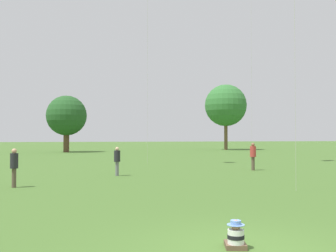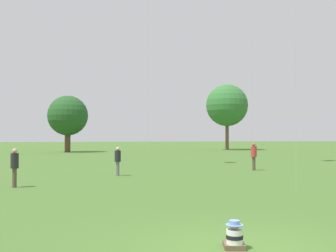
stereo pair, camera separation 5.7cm
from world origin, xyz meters
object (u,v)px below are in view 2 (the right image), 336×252
Objects in this scene: person_standing_1 at (15,164)px; distant_tree_0 at (227,105)px; person_standing_4 at (118,159)px; person_standing_0 at (254,154)px; seated_toddler at (234,237)px; distant_tree_1 at (68,116)px.

distant_tree_0 is (25.11, 42.47, 6.19)m from person_standing_1.
distant_tree_0 is (20.41, 38.37, 6.24)m from person_standing_4.
distant_tree_0 is at bearing -115.09° from person_standing_1.
person_standing_4 is 43.91m from distant_tree_0.
seated_toddler is at bearing 136.77° from person_standing_0.
person_standing_1 is 1.05× the size of person_standing_4.
person_standing_4 is at bearing -82.58° from distant_tree_1.
person_standing_1 is 38.30m from distant_tree_1.
distant_tree_1 is (-13.30, 32.19, 3.97)m from person_standing_0.
person_standing_4 reaches higher than seated_toddler.
seated_toddler is at bearing -83.39° from distant_tree_1.
person_standing_0 reaches higher than seated_toddler.
distant_tree_1 reaches higher than seated_toddler.
person_standing_1 is at bearing -90.42° from distant_tree_1.
seated_toddler is 0.07× the size of distant_tree_1.
person_standing_0 is at bearing -25.37° from person_standing_4.
seated_toddler is 0.35× the size of person_standing_1.
person_standing_0 reaches higher than person_standing_1.
seated_toddler is 0.33× the size of person_standing_0.
distant_tree_0 is 25.31m from distant_tree_1.
seated_toddler is at bearing -122.09° from person_standing_4.
person_standing_0 is (7.66, 16.43, 0.82)m from seated_toddler.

